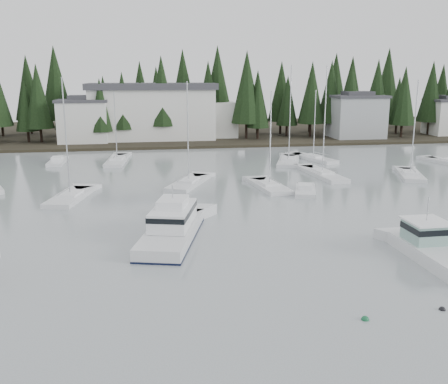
# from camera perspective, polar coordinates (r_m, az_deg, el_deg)

# --- Properties ---
(ground) EXTENTS (260.00, 260.00, 0.00)m
(ground) POSITION_cam_1_polar(r_m,az_deg,el_deg) (23.66, 8.41, -20.29)
(ground) COLOR gray
(ground) RESTS_ON ground
(far_shore_land) EXTENTS (240.00, 54.00, 1.00)m
(far_shore_land) POSITION_cam_1_polar(r_m,az_deg,el_deg) (116.66, -5.72, 6.80)
(far_shore_land) COLOR black
(far_shore_land) RESTS_ON ground
(conifer_treeline) EXTENTS (200.00, 22.00, 20.00)m
(conifer_treeline) POSITION_cam_1_polar(r_m,az_deg,el_deg) (105.75, -5.39, 6.14)
(conifer_treeline) COLOR black
(conifer_treeline) RESTS_ON ground
(house_west) EXTENTS (9.54, 7.42, 8.75)m
(house_west) POSITION_cam_1_polar(r_m,az_deg,el_deg) (98.83, -15.76, 7.93)
(house_west) COLOR silver
(house_west) RESTS_ON ground
(house_east_a) EXTENTS (10.60, 8.48, 9.25)m
(house_east_a) POSITION_cam_1_polar(r_m,az_deg,el_deg) (105.87, 14.90, 8.44)
(house_east_a) COLOR #999EA0
(house_east_a) RESTS_ON ground
(harbor_inn) EXTENTS (29.50, 11.50, 10.90)m
(harbor_inn) POSITION_cam_1_polar(r_m,az_deg,el_deg) (101.41, -7.02, 9.08)
(harbor_inn) COLOR silver
(harbor_inn) RESTS_ON ground
(cabin_cruiser_center) EXTENTS (6.46, 12.20, 5.01)m
(cabin_cruiser_center) POSITION_cam_1_polar(r_m,az_deg,el_deg) (40.96, -5.92, -4.23)
(cabin_cruiser_center) COLOR silver
(cabin_cruiser_center) RESTS_ON ground
(lobster_boat_teal) EXTENTS (3.24, 9.04, 4.97)m
(lobster_boat_teal) POSITION_cam_1_polar(r_m,az_deg,el_deg) (39.15, 22.91, -6.33)
(lobster_boat_teal) COLOR silver
(lobster_boat_teal) RESTS_ON ground
(sailboat_1) EXTENTS (4.66, 9.03, 13.35)m
(sailboat_1) POSITION_cam_1_polar(r_m,az_deg,el_deg) (56.00, -17.14, -0.70)
(sailboat_1) COLOR silver
(sailboat_1) RESTS_ON ground
(sailboat_2) EXTENTS (3.84, 8.43, 11.78)m
(sailboat_2) POSITION_cam_1_polar(r_m,az_deg,el_deg) (58.79, 5.20, 0.48)
(sailboat_2) COLOR silver
(sailboat_2) RESTS_ON ground
(sailboat_5) EXTENTS (3.61, 11.00, 14.66)m
(sailboat_5) POSITION_cam_1_polar(r_m,az_deg,el_deg) (67.10, 11.16, 1.90)
(sailboat_5) COLOR silver
(sailboat_5) RESTS_ON ground
(sailboat_6) EXTENTS (6.39, 9.67, 12.83)m
(sailboat_6) POSITION_cam_1_polar(r_m,az_deg,el_deg) (60.58, -4.05, 0.89)
(sailboat_6) COLOR silver
(sailboat_6) RESTS_ON ground
(sailboat_8) EXTENTS (5.26, 8.70, 12.95)m
(sailboat_8) POSITION_cam_1_polar(r_m,az_deg,el_deg) (69.63, 20.50, 1.71)
(sailboat_8) COLOR silver
(sailboat_8) RESTS_ON ground
(sailboat_9) EXTENTS (3.50, 10.79, 11.07)m
(sailboat_9) POSITION_cam_1_polar(r_m,az_deg,el_deg) (78.14, -12.10, 3.42)
(sailboat_9) COLOR silver
(sailboat_9) RESTS_ON ground
(sailboat_11) EXTENTS (5.40, 9.94, 11.27)m
(sailboat_11) POSITION_cam_1_polar(r_m,az_deg,el_deg) (79.66, 10.15, 3.70)
(sailboat_11) COLOR silver
(sailboat_11) RESTS_ON ground
(sailboat_12) EXTENTS (6.02, 10.20, 14.96)m
(sailboat_12) POSITION_cam_1_polar(r_m,az_deg,el_deg) (76.48, 7.40, 3.42)
(sailboat_12) COLOR silver
(sailboat_12) RESTS_ON ground
(runabout_1) EXTENTS (3.88, 6.25, 1.42)m
(runabout_1) POSITION_cam_1_polar(r_m,az_deg,el_deg) (56.96, 9.28, 0.02)
(runabout_1) COLOR silver
(runabout_1) RESTS_ON ground
(runabout_3) EXTENTS (2.23, 6.61, 1.42)m
(runabout_3) POSITION_cam_1_polar(r_m,az_deg,el_deg) (79.18, -18.51, 3.22)
(runabout_3) COLOR silver
(runabout_3) RESTS_ON ground
(mooring_buoy_green) EXTENTS (0.44, 0.44, 0.44)m
(mooring_buoy_green) POSITION_cam_1_polar(r_m,az_deg,el_deg) (29.09, 15.83, -13.87)
(mooring_buoy_green) COLOR #145933
(mooring_buoy_green) RESTS_ON ground
(mooring_buoy_dark) EXTENTS (0.39, 0.39, 0.39)m
(mooring_buoy_dark) POSITION_cam_1_polar(r_m,az_deg,el_deg) (31.64, 23.67, -12.23)
(mooring_buoy_dark) COLOR black
(mooring_buoy_dark) RESTS_ON ground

